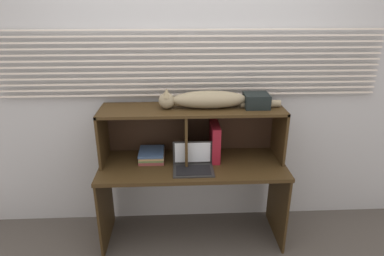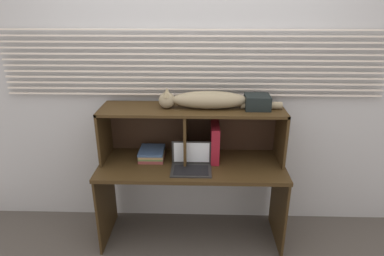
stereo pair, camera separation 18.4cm
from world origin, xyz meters
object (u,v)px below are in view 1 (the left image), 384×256
cat (206,100)px  storage_box (256,101)px  book_stack (152,155)px  laptop (193,164)px  binder_upright (215,141)px

cat → storage_box: bearing=-0.0°
book_stack → storage_box: 0.93m
laptop → book_stack: (-0.32, 0.17, -0.00)m
binder_upright → storage_box: (0.31, 0.00, 0.34)m
book_stack → storage_box: bearing=0.1°
binder_upright → storage_box: bearing=0.0°
cat → binder_upright: size_ratio=3.18×
laptop → book_stack: 0.37m
cat → binder_upright: cat is taller
cat → binder_upright: (0.07, -0.00, -0.35)m
cat → binder_upright: bearing=-0.0°
cat → book_stack: cat is taller
laptop → storage_box: bearing=19.4°
laptop → book_stack: bearing=151.5°
storage_box → book_stack: bearing=-179.9°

